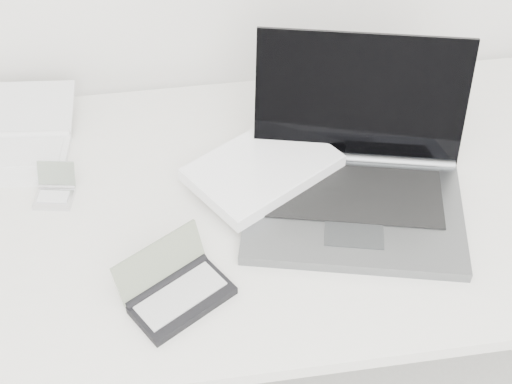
{
  "coord_description": "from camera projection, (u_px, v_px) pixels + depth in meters",
  "views": [
    {
      "loc": [
        -0.17,
        0.54,
        1.77
      ],
      "look_at": [
        -0.03,
        1.51,
        0.79
      ],
      "focal_mm": 50.0,
      "sensor_mm": 36.0,
      "label": 1
    }
  ],
  "objects": [
    {
      "name": "laptop_large",
      "position": [
        329.0,
        175.0,
        1.44
      ],
      "size": [
        0.6,
        0.48,
        0.29
      ],
      "rotation": [
        0.0,
        0.0,
        -0.24
      ],
      "color": "slate",
      "rests_on": "desk"
    },
    {
      "name": "netbook_open_white",
      "position": [
        18.0,
        145.0,
        1.55
      ],
      "size": [
        0.25,
        0.3,
        0.07
      ],
      "rotation": [
        0.0,
        0.0,
        -0.1
      ],
      "color": "white",
      "rests_on": "desk"
    },
    {
      "name": "palmtop_charcoal",
      "position": [
        176.0,
        290.0,
        1.27
      ],
      "size": [
        0.22,
        0.2,
        0.1
      ],
      "rotation": [
        0.0,
        0.0,
        0.56
      ],
      "color": "black",
      "rests_on": "desk"
    },
    {
      "name": "desk",
      "position": [
        267.0,
        213.0,
        1.49
      ],
      "size": [
        1.6,
        0.8,
        0.73
      ],
      "color": "white",
      "rests_on": "ground"
    },
    {
      "name": "pda_silver",
      "position": [
        55.0,
        192.0,
        1.45
      ],
      "size": [
        0.09,
        0.1,
        0.06
      ],
      "rotation": [
        0.0,
        0.0,
        -0.19
      ],
      "color": "silver",
      "rests_on": "desk"
    }
  ]
}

